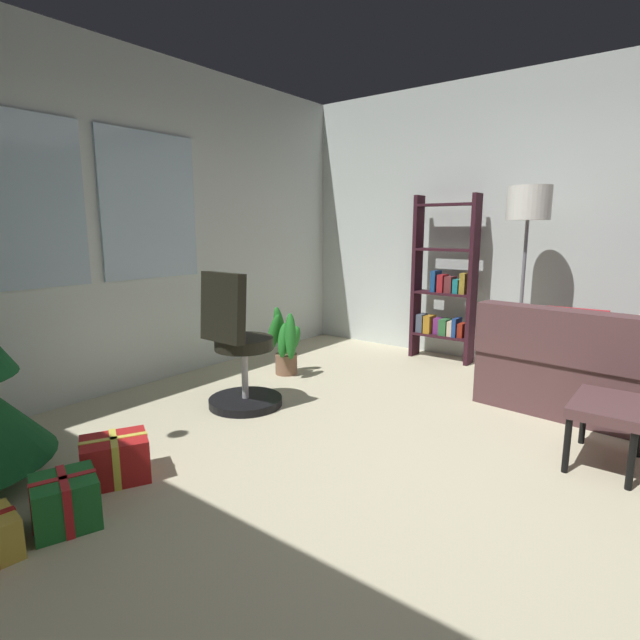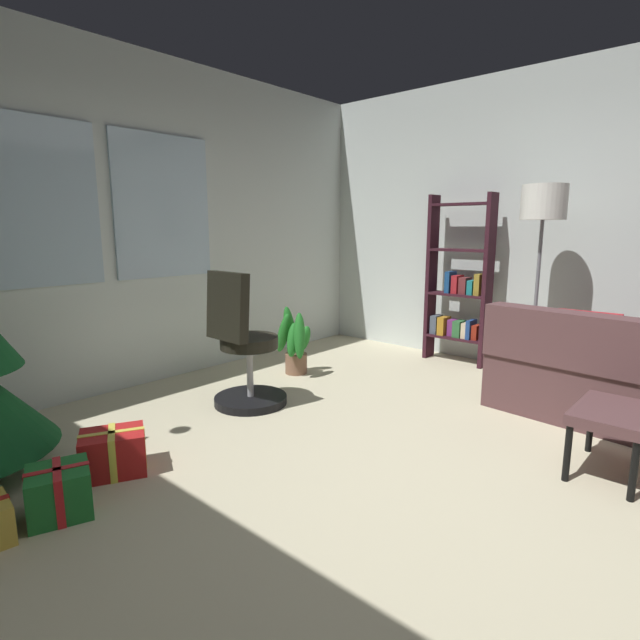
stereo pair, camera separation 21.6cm
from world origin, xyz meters
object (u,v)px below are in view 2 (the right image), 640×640
(office_chair, at_px, (244,354))
(gift_box_green, at_px, (59,492))
(potted_plant, at_px, (294,344))
(gift_box_red, at_px, (113,453))
(footstool, at_px, (613,418))
(floor_lamp, at_px, (543,217))
(bookshelf, at_px, (459,290))

(office_chair, bearing_deg, gift_box_green, -162.83)
(office_chair, height_order, potted_plant, office_chair)
(potted_plant, bearing_deg, gift_box_green, -162.19)
(gift_box_red, distance_m, gift_box_green, 0.42)
(office_chair, xyz_separation_m, potted_plant, (0.83, 0.29, -0.12))
(footstool, distance_m, gift_box_green, 2.87)
(footstool, bearing_deg, office_chair, 105.47)
(gift_box_red, relative_size, floor_lamp, 0.25)
(gift_box_green, height_order, floor_lamp, floor_lamp)
(gift_box_green, bearing_deg, gift_box_red, 29.28)
(office_chair, height_order, bookshelf, bookshelf)
(floor_lamp, relative_size, potted_plant, 2.60)
(footstool, relative_size, gift_box_red, 1.29)
(office_chair, relative_size, floor_lamp, 0.61)
(bookshelf, relative_size, potted_plant, 2.57)
(floor_lamp, bearing_deg, office_chair, 143.27)
(gift_box_red, bearing_deg, potted_plant, 15.53)
(gift_box_green, distance_m, floor_lamp, 3.86)
(bookshelf, xyz_separation_m, floor_lamp, (-0.28, -0.83, 0.69))
(footstool, distance_m, office_chair, 2.42)
(floor_lamp, bearing_deg, footstool, -146.39)
(gift_box_red, distance_m, potted_plant, 2.08)
(bookshelf, bearing_deg, potted_plant, 146.93)
(gift_box_green, bearing_deg, potted_plant, 17.81)
(office_chair, bearing_deg, footstool, -74.53)
(gift_box_red, height_order, gift_box_green, gift_box_red)
(gift_box_green, height_order, potted_plant, potted_plant)
(gift_box_green, xyz_separation_m, bookshelf, (3.77, -0.16, 0.62))
(footstool, distance_m, potted_plant, 2.63)
(gift_box_red, height_order, bookshelf, bookshelf)
(office_chair, bearing_deg, potted_plant, 18.98)
(gift_box_green, xyz_separation_m, floor_lamp, (3.49, -0.99, 1.31))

